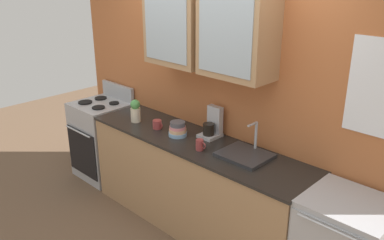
{
  "coord_description": "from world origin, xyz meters",
  "views": [
    {
      "loc": [
        2.4,
        -2.51,
        2.47
      ],
      "look_at": [
        -0.03,
        0.0,
        1.13
      ],
      "focal_mm": 38.23,
      "sensor_mm": 36.0,
      "label": 1
    }
  ],
  "objects_px": {
    "vase": "(136,111)",
    "cup_near_sink": "(200,145)",
    "bowl_stack": "(178,129)",
    "sink_faucet": "(245,154)",
    "stove_range": "(103,139)",
    "cup_near_bowls": "(157,124)",
    "coffee_maker": "(212,126)"
  },
  "relations": [
    {
      "from": "stove_range",
      "to": "cup_near_bowls",
      "type": "height_order",
      "value": "stove_range"
    },
    {
      "from": "cup_near_sink",
      "to": "stove_range",
      "type": "bearing_deg",
      "value": 176.09
    },
    {
      "from": "bowl_stack",
      "to": "sink_faucet",
      "type": "bearing_deg",
      "value": 6.54
    },
    {
      "from": "cup_near_sink",
      "to": "vase",
      "type": "bearing_deg",
      "value": 177.04
    },
    {
      "from": "sink_faucet",
      "to": "bowl_stack",
      "type": "xyz_separation_m",
      "value": [
        -0.74,
        -0.08,
        0.04
      ]
    },
    {
      "from": "sink_faucet",
      "to": "vase",
      "type": "bearing_deg",
      "value": -174.6
    },
    {
      "from": "sink_faucet",
      "to": "bowl_stack",
      "type": "distance_m",
      "value": 0.74
    },
    {
      "from": "cup_near_bowls",
      "to": "coffee_maker",
      "type": "bearing_deg",
      "value": 24.51
    },
    {
      "from": "cup_near_sink",
      "to": "cup_near_bowls",
      "type": "bearing_deg",
      "value": 173.53
    },
    {
      "from": "stove_range",
      "to": "vase",
      "type": "relative_size",
      "value": 4.69
    },
    {
      "from": "bowl_stack",
      "to": "cup_near_sink",
      "type": "relative_size",
      "value": 1.67
    },
    {
      "from": "cup_near_bowls",
      "to": "coffee_maker",
      "type": "relative_size",
      "value": 0.43
    },
    {
      "from": "bowl_stack",
      "to": "cup_near_sink",
      "type": "distance_m",
      "value": 0.38
    },
    {
      "from": "sink_faucet",
      "to": "vase",
      "type": "relative_size",
      "value": 1.75
    },
    {
      "from": "vase",
      "to": "cup_near_sink",
      "type": "height_order",
      "value": "vase"
    },
    {
      "from": "vase",
      "to": "cup_near_sink",
      "type": "distance_m",
      "value": 0.96
    },
    {
      "from": "coffee_maker",
      "to": "sink_faucet",
      "type": "bearing_deg",
      "value": -15.21
    },
    {
      "from": "sink_faucet",
      "to": "cup_near_bowls",
      "type": "distance_m",
      "value": 1.02
    },
    {
      "from": "sink_faucet",
      "to": "cup_near_sink",
      "type": "xyz_separation_m",
      "value": [
        -0.36,
        -0.17,
        0.03
      ]
    },
    {
      "from": "stove_range",
      "to": "vase",
      "type": "bearing_deg",
      "value": -5.09
    },
    {
      "from": "sink_faucet",
      "to": "vase",
      "type": "xyz_separation_m",
      "value": [
        -1.32,
        -0.13,
        0.1
      ]
    },
    {
      "from": "stove_range",
      "to": "sink_faucet",
      "type": "height_order",
      "value": "sink_faucet"
    },
    {
      "from": "sink_faucet",
      "to": "cup_near_bowls",
      "type": "relative_size",
      "value": 3.34
    },
    {
      "from": "vase",
      "to": "coffee_maker",
      "type": "xyz_separation_m",
      "value": [
        0.83,
        0.26,
        -0.01
      ]
    },
    {
      "from": "coffee_maker",
      "to": "cup_near_sink",
      "type": "bearing_deg",
      "value": -67.12
    },
    {
      "from": "stove_range",
      "to": "coffee_maker",
      "type": "height_order",
      "value": "coffee_maker"
    },
    {
      "from": "stove_range",
      "to": "coffee_maker",
      "type": "xyz_separation_m",
      "value": [
        1.59,
        0.19,
        0.56
      ]
    },
    {
      "from": "bowl_stack",
      "to": "vase",
      "type": "xyz_separation_m",
      "value": [
        -0.58,
        -0.04,
        0.05
      ]
    },
    {
      "from": "stove_range",
      "to": "vase",
      "type": "distance_m",
      "value": 0.96
    },
    {
      "from": "sink_faucet",
      "to": "vase",
      "type": "distance_m",
      "value": 1.33
    },
    {
      "from": "stove_range",
      "to": "sink_faucet",
      "type": "xyz_separation_m",
      "value": [
        2.09,
        0.06,
        0.48
      ]
    },
    {
      "from": "cup_near_sink",
      "to": "cup_near_bowls",
      "type": "relative_size",
      "value": 0.85
    }
  ]
}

